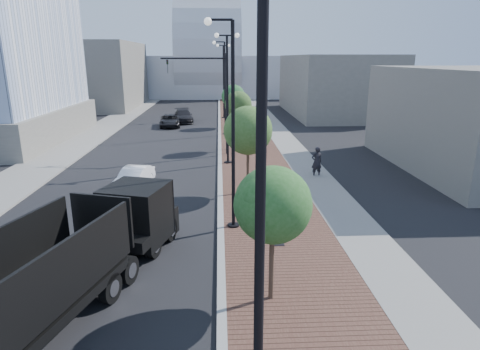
{
  "coord_description": "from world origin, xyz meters",
  "views": [
    {
      "loc": [
        0.01,
        -7.72,
        7.63
      ],
      "look_at": [
        1.0,
        12.0,
        2.0
      ],
      "focal_mm": 30.8,
      "sensor_mm": 36.0,
      "label": 1
    }
  ],
  "objects_px": {
    "dump_truck": "(90,255)",
    "white_sedan": "(134,178)",
    "dark_car_mid": "(170,121)",
    "pedestrian": "(317,162)"
  },
  "relations": [
    {
      "from": "pedestrian",
      "to": "dump_truck",
      "type": "bearing_deg",
      "value": 37.94
    },
    {
      "from": "dump_truck",
      "to": "white_sedan",
      "type": "height_order",
      "value": "dump_truck"
    },
    {
      "from": "dump_truck",
      "to": "dark_car_mid",
      "type": "relative_size",
      "value": 2.77
    },
    {
      "from": "white_sedan",
      "to": "dark_car_mid",
      "type": "height_order",
      "value": "dark_car_mid"
    },
    {
      "from": "dump_truck",
      "to": "pedestrian",
      "type": "distance_m",
      "value": 17.13
    },
    {
      "from": "dark_car_mid",
      "to": "pedestrian",
      "type": "relative_size",
      "value": 2.35
    },
    {
      "from": "dark_car_mid",
      "to": "pedestrian",
      "type": "xyz_separation_m",
      "value": [
        12.06,
        -21.48,
        0.36
      ]
    },
    {
      "from": "dump_truck",
      "to": "white_sedan",
      "type": "distance_m",
      "value": 11.51
    },
    {
      "from": "white_sedan",
      "to": "pedestrian",
      "type": "bearing_deg",
      "value": 20.07
    },
    {
      "from": "dark_car_mid",
      "to": "pedestrian",
      "type": "distance_m",
      "value": 24.64
    }
  ]
}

